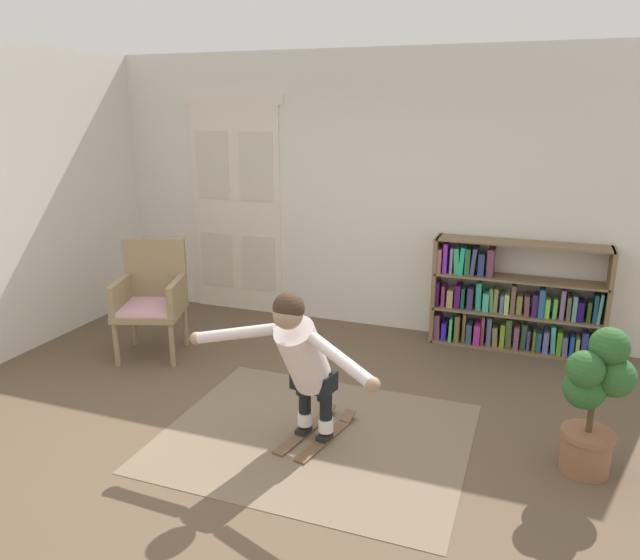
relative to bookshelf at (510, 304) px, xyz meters
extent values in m
plane|color=brown|center=(-1.50, -2.39, -0.46)|extent=(7.20, 7.20, 0.00)
cube|color=silver|center=(-1.50, 0.21, 0.99)|extent=(6.00, 0.10, 2.90)
cube|color=beige|center=(-3.36, 0.16, 0.72)|extent=(0.55, 0.04, 2.35)
cube|color=beige|center=(-3.36, 0.14, 1.24)|extent=(0.41, 0.01, 0.76)
cube|color=beige|center=(-3.36, 0.14, 0.13)|extent=(0.41, 0.01, 0.64)
cube|color=beige|center=(-2.81, 0.16, 0.72)|extent=(0.55, 0.04, 2.35)
cube|color=beige|center=(-2.81, 0.14, 1.24)|extent=(0.41, 0.01, 0.76)
cube|color=beige|center=(-2.81, 0.14, 0.13)|extent=(0.41, 0.01, 0.64)
cube|color=beige|center=(-3.09, 0.16, 1.94)|extent=(1.22, 0.04, 0.10)
cube|color=#77644F|center=(-1.20, -2.26, -0.45)|extent=(2.19, 1.80, 0.01)
cube|color=brown|center=(-0.74, 0.00, 0.09)|extent=(0.04, 0.30, 1.09)
cube|color=brown|center=(0.86, 0.00, 0.09)|extent=(0.04, 0.30, 1.09)
cube|color=brown|center=(0.06, 0.00, -0.45)|extent=(1.60, 0.30, 0.02)
cube|color=brown|center=(0.06, 0.00, -0.09)|extent=(1.60, 0.30, 0.02)
cube|color=brown|center=(0.06, 0.00, 0.27)|extent=(1.60, 0.30, 0.02)
cube|color=brown|center=(0.06, 0.00, 0.62)|extent=(1.60, 0.30, 0.02)
cube|color=#744356|center=(-0.69, 0.00, -0.30)|extent=(0.07, 0.22, 0.27)
cube|color=#341FBB|center=(-0.62, 0.00, -0.34)|extent=(0.05, 0.24, 0.19)
cube|color=#3ED45D|center=(-0.55, -0.01, -0.31)|extent=(0.03, 0.22, 0.24)
cube|color=brown|center=(-0.49, -0.02, -0.30)|extent=(0.05, 0.23, 0.28)
cube|color=#A47E53|center=(-0.42, 0.02, -0.29)|extent=(0.03, 0.15, 0.30)
cube|color=#2E4E5F|center=(-0.37, -0.01, -0.33)|extent=(0.05, 0.21, 0.20)
cube|color=#A7288B|center=(-0.29, -0.01, -0.33)|extent=(0.06, 0.23, 0.21)
cube|color=#93545F|center=(-0.24, 0.01, -0.29)|extent=(0.03, 0.17, 0.29)
cube|color=#50577C|center=(-0.17, -0.02, -0.29)|extent=(0.04, 0.16, 0.30)
cube|color=olive|center=(-0.12, -0.01, -0.34)|extent=(0.06, 0.16, 0.20)
cube|color=olive|center=(-0.05, -0.01, -0.32)|extent=(0.04, 0.16, 0.24)
cube|color=#59753F|center=(0.01, 0.02, -0.29)|extent=(0.06, 0.14, 0.28)
cube|color=#744861|center=(0.09, -0.01, -0.32)|extent=(0.05, 0.23, 0.24)
cube|color=#36663F|center=(0.16, 0.01, -0.31)|extent=(0.06, 0.14, 0.25)
cube|color=#453D75|center=(0.20, 0.00, -0.33)|extent=(0.03, 0.17, 0.20)
cube|color=#4D6821|center=(0.25, 0.00, -0.32)|extent=(0.03, 0.24, 0.22)
cube|color=teal|center=(0.30, 0.01, -0.34)|extent=(0.05, 0.16, 0.19)
cube|color=#555CAC|center=(0.36, -0.01, -0.33)|extent=(0.05, 0.23, 0.22)
cube|color=#48C7BB|center=(0.43, 0.02, -0.30)|extent=(0.06, 0.19, 0.28)
cube|color=#51911A|center=(0.48, -0.01, -0.32)|extent=(0.04, 0.20, 0.24)
cube|color=#535682|center=(0.54, -0.01, -0.34)|extent=(0.05, 0.23, 0.19)
cube|color=#2049AB|center=(0.60, 0.01, -0.34)|extent=(0.04, 0.21, 0.20)
cube|color=#7FA64E|center=(0.65, 0.00, -0.34)|extent=(0.03, 0.23, 0.19)
cube|color=#303C98|center=(0.71, -0.01, -0.31)|extent=(0.05, 0.15, 0.25)
cube|color=#286212|center=(0.77, 0.00, -0.33)|extent=(0.06, 0.19, 0.22)
cube|color=#471659|center=(-0.71, -0.02, 0.05)|extent=(0.03, 0.15, 0.25)
cube|color=#823370|center=(-0.65, 0.01, 0.03)|extent=(0.03, 0.18, 0.21)
cube|color=tan|center=(-0.58, -0.01, 0.01)|extent=(0.06, 0.17, 0.18)
cube|color=#511161|center=(-0.51, 0.00, 0.04)|extent=(0.05, 0.19, 0.24)
cube|color=#0E5134|center=(-0.45, -0.01, 0.03)|extent=(0.03, 0.17, 0.22)
cube|color=#382E5C|center=(-0.38, 0.00, 0.03)|extent=(0.05, 0.19, 0.22)
cube|color=teal|center=(-0.30, 0.01, 0.06)|extent=(0.06, 0.15, 0.28)
cube|color=#3DB49C|center=(-0.23, -0.01, 0.01)|extent=(0.06, 0.17, 0.18)
cube|color=#538946|center=(-0.18, -0.01, 0.04)|extent=(0.05, 0.14, 0.24)
cube|color=olive|center=(-0.14, 0.01, 0.04)|extent=(0.04, 0.16, 0.24)
cube|color=slate|center=(-0.08, 0.01, 0.01)|extent=(0.03, 0.22, 0.18)
cube|color=#9CD166|center=(-0.03, 0.01, 0.02)|extent=(0.05, 0.23, 0.20)
cube|color=brown|center=(0.03, -0.01, 0.07)|extent=(0.04, 0.16, 0.29)
cube|color=#A29A49|center=(0.09, 0.02, 0.01)|extent=(0.05, 0.15, 0.19)
cube|color=brown|center=(0.16, -0.01, 0.02)|extent=(0.05, 0.21, 0.21)
cube|color=#3E1F60|center=(0.23, -0.01, 0.03)|extent=(0.05, 0.15, 0.22)
cube|color=#2A5885|center=(0.29, -0.01, 0.06)|extent=(0.05, 0.20, 0.28)
cube|color=#72D756|center=(0.34, 0.01, 0.02)|extent=(0.04, 0.20, 0.19)
cube|color=#52B347|center=(0.41, 0.00, 0.02)|extent=(0.04, 0.15, 0.19)
cube|color=#856095|center=(0.48, 0.01, 0.07)|extent=(0.04, 0.20, 0.29)
cube|color=#4E5637|center=(0.53, 0.00, 0.04)|extent=(0.04, 0.23, 0.23)
cube|color=#578E8C|center=(0.58, -0.01, 0.04)|extent=(0.04, 0.17, 0.25)
cube|color=#1D0F5B|center=(0.64, 0.01, 0.02)|extent=(0.06, 0.21, 0.19)
cube|color=#2A4D14|center=(0.71, 0.00, 0.02)|extent=(0.04, 0.16, 0.20)
cube|color=navy|center=(0.76, 0.00, 0.06)|extent=(0.03, 0.20, 0.28)
cube|color=teal|center=(0.80, 0.01, 0.07)|extent=(0.04, 0.22, 0.29)
cube|color=#9C635E|center=(-0.70, -0.01, 0.40)|extent=(0.04, 0.23, 0.24)
cube|color=purple|center=(-0.65, -0.01, 0.43)|extent=(0.04, 0.16, 0.30)
cube|color=#7E6BAF|center=(-0.59, 0.01, 0.41)|extent=(0.03, 0.22, 0.26)
cube|color=#36AE75|center=(-0.54, 0.00, 0.41)|extent=(0.07, 0.17, 0.26)
cube|color=#23AB8D|center=(-0.49, 0.00, 0.41)|extent=(0.05, 0.20, 0.28)
cube|color=#2B6835|center=(-0.43, 0.01, 0.41)|extent=(0.05, 0.20, 0.26)
cube|color=#3D3F6C|center=(-0.37, -0.01, 0.41)|extent=(0.06, 0.22, 0.28)
cube|color=navy|center=(-0.30, -0.01, 0.39)|extent=(0.06, 0.14, 0.22)
cube|color=brown|center=(-0.22, 0.00, 0.41)|extent=(0.06, 0.23, 0.28)
cylinder|color=#907A56|center=(-3.38, -1.73, -0.25)|extent=(0.06, 0.06, 0.42)
cylinder|color=#907A56|center=(-2.89, -1.56, -0.25)|extent=(0.06, 0.06, 0.42)
cylinder|color=#907A56|center=(-3.55, -1.23, -0.25)|extent=(0.06, 0.06, 0.42)
cylinder|color=#907A56|center=(-3.06, -1.06, -0.25)|extent=(0.06, 0.06, 0.42)
cube|color=#907A56|center=(-3.22, -1.39, -0.01)|extent=(0.76, 0.76, 0.06)
cube|color=#DAA4B6|center=(-3.22, -1.39, 0.04)|extent=(0.69, 0.69, 0.04)
cube|color=#907A56|center=(-3.31, -1.14, 0.34)|extent=(0.59, 0.25, 0.60)
cube|color=#907A56|center=(-3.48, -1.48, 0.16)|extent=(0.24, 0.55, 0.28)
cube|color=#907A56|center=(-2.97, -1.31, 0.16)|extent=(0.24, 0.55, 0.28)
cylinder|color=brown|center=(0.63, -2.03, -0.31)|extent=(0.31, 0.31, 0.29)
cylinder|color=brown|center=(0.63, -2.03, -0.18)|extent=(0.34, 0.34, 0.04)
cylinder|color=#4C3823|center=(0.63, -2.03, 0.02)|extent=(0.04, 0.04, 0.36)
sphere|color=#295A28|center=(0.53, -2.07, 0.16)|extent=(0.20, 0.20, 0.20)
sphere|color=#295A28|center=(0.68, -2.03, 0.44)|extent=(0.24, 0.24, 0.24)
sphere|color=#295A28|center=(0.73, -2.05, 0.25)|extent=(0.26, 0.26, 0.26)
sphere|color=#295A28|center=(0.55, -2.13, 0.31)|extent=(0.24, 0.24, 0.24)
sphere|color=#295A28|center=(0.56, -2.07, 0.15)|extent=(0.27, 0.27, 0.27)
cube|color=brown|center=(-1.29, -2.25, -0.44)|extent=(0.23, 0.71, 0.01)
cube|color=brown|center=(-1.23, -1.93, -0.41)|extent=(0.11, 0.13, 0.06)
cube|color=black|center=(-1.29, -2.26, -0.42)|extent=(0.10, 0.13, 0.04)
cube|color=brown|center=(-1.11, -2.28, -0.44)|extent=(0.23, 0.71, 0.01)
cube|color=brown|center=(-1.05, -1.96, -0.41)|extent=(0.11, 0.13, 0.06)
cube|color=black|center=(-1.12, -2.30, -0.42)|extent=(0.10, 0.13, 0.04)
cylinder|color=white|center=(-1.29, -2.25, -0.33)|extent=(0.13, 0.13, 0.10)
cylinder|color=black|center=(-1.29, -2.25, -0.13)|extent=(0.11, 0.11, 0.30)
cylinder|color=black|center=(-1.29, -2.26, -0.01)|extent=(0.13, 0.13, 0.22)
cylinder|color=white|center=(-1.11, -2.28, -0.33)|extent=(0.13, 0.13, 0.10)
cylinder|color=black|center=(-1.11, -2.28, -0.13)|extent=(0.11, 0.11, 0.30)
cylinder|color=black|center=(-1.12, -2.30, -0.01)|extent=(0.13, 0.13, 0.22)
cube|color=black|center=(-1.21, -2.28, 0.01)|extent=(0.33, 0.24, 0.14)
cylinder|color=beige|center=(-1.23, -2.40, 0.24)|extent=(0.37, 0.54, 0.59)
sphere|color=#99785C|center=(-1.27, -2.58, 0.60)|extent=(0.24, 0.24, 0.20)
sphere|color=#382619|center=(-1.26, -2.57, 0.64)|extent=(0.25, 0.25, 0.21)
cylinder|color=beige|center=(-1.68, -2.54, 0.39)|extent=(0.59, 0.17, 0.19)
sphere|color=#99785C|center=(-1.96, -2.58, 0.33)|extent=(0.11, 0.11, 0.09)
cylinder|color=beige|center=(-0.86, -2.70, 0.39)|extent=(0.54, 0.37, 0.19)
sphere|color=#99785C|center=(-0.62, -2.85, 0.33)|extent=(0.11, 0.11, 0.09)
camera|label=1|loc=(0.19, -5.92, 1.88)|focal=33.69mm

